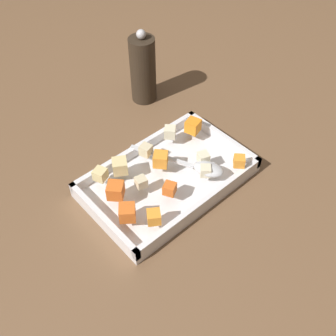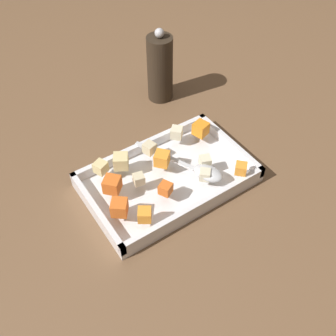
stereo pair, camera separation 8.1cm
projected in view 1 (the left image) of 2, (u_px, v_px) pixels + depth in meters
name	position (u px, v px, depth m)	size (l,w,h in m)	color
ground_plane	(159.00, 183.00, 0.89)	(4.00, 4.00, 0.00)	brown
baking_dish	(168.00, 180.00, 0.88)	(0.36, 0.23, 0.04)	silver
carrot_chunk_back_center	(239.00, 161.00, 0.86)	(0.02, 0.02, 0.02)	orange
carrot_chunk_near_spoon	(127.00, 213.00, 0.76)	(0.03, 0.03, 0.03)	orange
carrot_chunk_corner_ne	(170.00, 189.00, 0.81)	(0.02, 0.02, 0.02)	orange
carrot_chunk_far_right	(116.00, 190.00, 0.80)	(0.03, 0.03, 0.03)	orange
carrot_chunk_corner_sw	(161.00, 159.00, 0.86)	(0.03, 0.03, 0.03)	orange
carrot_chunk_rim_edge	(154.00, 217.00, 0.76)	(0.03, 0.03, 0.03)	orange
carrot_chunk_far_left	(193.00, 126.00, 0.93)	(0.03, 0.03, 0.03)	orange
potato_chunk_mid_left	(146.00, 150.00, 0.88)	(0.02, 0.02, 0.02)	beige
potato_chunk_near_right	(170.00, 132.00, 0.92)	(0.03, 0.03, 0.03)	beige
potato_chunk_corner_se	(206.00, 171.00, 0.84)	(0.02, 0.02, 0.02)	beige
potato_chunk_center	(120.00, 166.00, 0.85)	(0.03, 0.03, 0.03)	#E0CC89
potato_chunk_heap_top	(141.00, 182.00, 0.82)	(0.02, 0.02, 0.02)	beige
potato_chunk_mid_right	(100.00, 174.00, 0.83)	(0.03, 0.03, 0.03)	#E0CC89
potato_chunk_near_left	(203.00, 158.00, 0.87)	(0.02, 0.02, 0.02)	beige
serving_spoon	(202.00, 167.00, 0.85)	(0.11, 0.21, 0.02)	silver
pepper_mill	(143.00, 70.00, 1.03)	(0.07, 0.07, 0.20)	#2D2319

